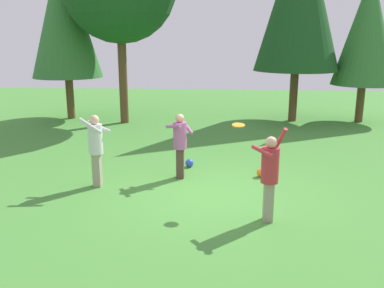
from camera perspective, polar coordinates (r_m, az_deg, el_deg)
The scene contains 10 objects.
ground_plane at distance 9.63m, azimuth 2.73°, elevation -6.89°, with size 40.00×40.00×0.00m, color #478C38.
person_thrower at distance 8.08m, azimuth 10.63°, elevation -3.71°, with size 0.66×0.67×1.88m.
person_catcher at distance 10.42m, azimuth -1.66°, elevation 0.47°, with size 0.73×0.73×1.66m.
person_bystander at distance 10.07m, azimuth -13.09°, elevation -0.05°, with size 0.67×0.60×1.75m.
frisbee at distance 8.76m, azimuth 6.39°, elevation 2.58°, with size 0.31×0.31×0.06m.
ball_red at distance 12.83m, azimuth 11.26°, elevation -1.25°, with size 0.19×0.19×0.19m, color red.
ball_blue at distance 11.54m, azimuth -0.36°, elevation -2.62°, with size 0.23×0.23×0.23m, color blue.
ball_orange at distance 10.87m, azimuth 9.44°, elevation -3.92°, with size 0.23×0.23×0.23m, color orange.
tree_far_right at distance 18.88m, azimuth 22.96°, elevation 14.39°, with size 2.58×2.58×6.17m.
tree_far_left at distance 19.07m, azimuth -17.16°, elevation 16.68°, with size 2.99×2.99×7.13m.
Camera 1 is at (0.20, -8.97, 3.49)m, focal length 38.85 mm.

